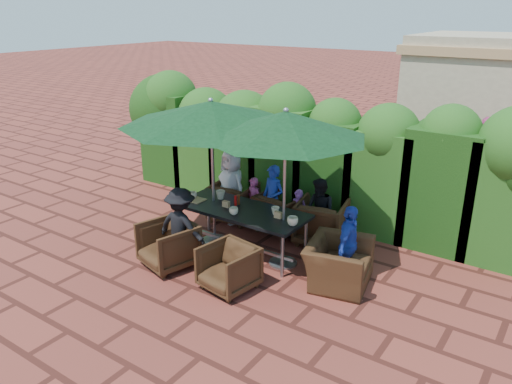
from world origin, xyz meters
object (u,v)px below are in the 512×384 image
Objects in this scene: chair_far_mid at (281,211)px; chair_end_right at (339,256)px; chair_near_right at (229,266)px; chair_far_left at (234,200)px; umbrella_right at (286,125)px; chair_near_left at (168,243)px; dining_table at (242,213)px; chair_far_right at (321,220)px; umbrella_left at (211,113)px.

chair_end_right is at bearing 153.09° from chair_far_mid.
chair_end_right reaches higher than chair_near_right.
chair_far_left is 1.03× the size of chair_far_mid.
chair_near_left is at bearing -143.66° from umbrella_right.
chair_far_mid is at bearing 84.77° from dining_table.
umbrella_right is 3.01× the size of chair_far_right.
umbrella_left is 2.12m from chair_near_left.
chair_near_left is (-0.74, -2.09, 0.00)m from chair_far_mid.
chair_far_left is at bearing 150.22° from umbrella_right.
umbrella_right is 3.43× the size of chair_near_right.
chair_end_right reaches higher than dining_table.
chair_end_right is (0.84, -1.08, 0.02)m from chair_far_right.
umbrella_right reaches higher than chair_end_right.
umbrella_left is 3.77× the size of chair_far_mid.
chair_near_right is (1.17, -0.01, -0.03)m from chair_near_left.
dining_table is 0.89× the size of umbrella_right.
umbrella_right is 2.08m from chair_far_right.
chair_near_left is 1.17m from chair_near_right.
dining_table reaches higher than chair_near_right.
dining_table is at bearing 124.22° from chair_far_left.
chair_near_right is (1.14, -1.09, -1.86)m from umbrella_left.
chair_far_mid is (-0.69, 1.04, -1.83)m from umbrella_right.
chair_near_left is 1.09× the size of chair_near_right.
chair_far_right is at bearing 33.56° from umbrella_left.
chair_near_right is (-0.37, -2.09, -0.05)m from chair_far_right.
dining_table is at bearing 37.40° from chair_far_right.
chair_far_left is 2.03m from chair_near_left.
umbrella_left is 1.18× the size of umbrella_right.
chair_far_left is at bearing 107.35° from umbrella_left.
chair_near_left is at bearing 88.77° from chair_far_left.
chair_far_right is 2.12m from chair_near_right.
chair_far_right is at bearing 49.10° from dining_table.
chair_far_mid is 0.78× the size of chair_end_right.
umbrella_left is at bearing 76.24° from chair_end_right.
umbrella_left is at bearing 176.02° from dining_table.
chair_far_right reaches higher than chair_near_right.
chair_near_right is (1.43, -2.02, -0.04)m from chair_far_left.
chair_near_left reaches higher than dining_table.
chair_near_right is (-0.25, -1.06, -1.85)m from umbrella_right.
chair_near_right is 1.58m from chair_end_right.
umbrella_right is at bearing 71.65° from chair_far_right.
chair_near_right is at bearing 68.16° from chair_far_right.
umbrella_left is 4.04× the size of chair_near_right.
umbrella_right is 3.11× the size of chair_far_left.
chair_end_right is at bearing 38.63° from chair_near_left.
dining_table is 3.04× the size of chair_near_right.
umbrella_left is 2.56m from chair_far_right.
chair_far_right is 1.37m from chair_end_right.
chair_near_right is at bearing -63.13° from dining_table.
umbrella_left reaches higher than chair_near_right.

